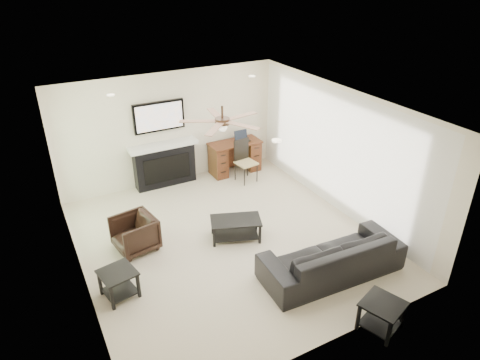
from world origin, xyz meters
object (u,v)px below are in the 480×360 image
at_px(coffee_table, 236,229).
at_px(armchair, 135,234).
at_px(desk, 235,157).
at_px(sofa, 332,256).
at_px(fireplace_unit, 163,146).

bearing_deg(coffee_table, armchair, -177.06).
bearing_deg(desk, sofa, -95.28).
distance_m(sofa, fireplace_unit, 4.46).
height_order(armchair, desk, desk).
height_order(sofa, desk, desk).
bearing_deg(sofa, armchair, -36.62).
distance_m(coffee_table, fireplace_unit, 2.75).
xyz_separation_m(armchair, desk, (2.98, 1.92, 0.06)).
relative_size(sofa, fireplace_unit, 1.22).
distance_m(fireplace_unit, desk, 1.78).
xyz_separation_m(sofa, desk, (0.38, 4.07, 0.04)).
relative_size(sofa, desk, 1.90).
height_order(coffee_table, fireplace_unit, fireplace_unit).
bearing_deg(desk, coffee_table, -117.36).
distance_m(coffee_table, desk, 2.78).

